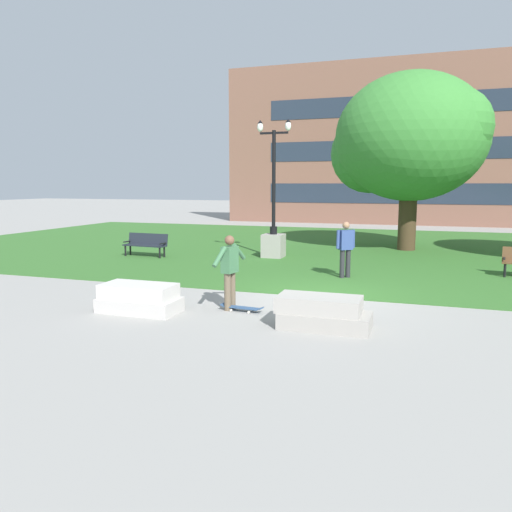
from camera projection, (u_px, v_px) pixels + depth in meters
ground_plane at (319, 297)px, 12.67m from camera, size 140.00×140.00×0.00m
grass_lawn at (364, 249)px, 22.05m from camera, size 40.00×20.00×0.02m
concrete_block_center at (139, 299)px, 11.19m from camera, size 1.80×0.90×0.64m
concrete_block_left at (322, 313)px, 9.95m from camera, size 1.85×0.90×0.64m
person_skateboarder at (230, 268)px, 11.32m from camera, size 0.31×1.43×1.71m
skateboard at (242, 308)px, 11.27m from camera, size 1.03×0.29×0.14m
park_bench_near_right at (146, 243)px, 19.68m from camera, size 1.83×0.65×0.90m
lamp_post_right at (274, 230)px, 19.39m from camera, size 1.32×0.80×5.25m
tree_near_right at (409, 139)px, 21.09m from camera, size 6.63×6.31×7.48m
person_bystander_near_lawn at (346, 246)px, 15.13m from camera, size 0.56×0.48×1.71m
building_facade_distant at (413, 142)px, 34.36m from camera, size 26.83×1.03×11.41m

